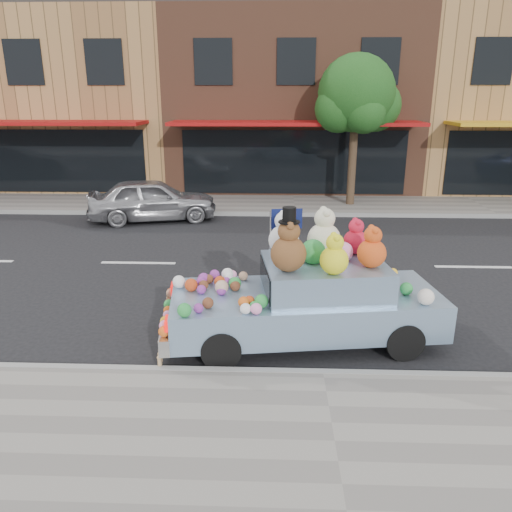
{
  "coord_description": "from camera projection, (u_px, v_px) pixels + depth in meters",
  "views": [
    {
      "loc": [
        -0.72,
        -11.3,
        3.9
      ],
      "look_at": [
        -1.03,
        -3.17,
        1.25
      ],
      "focal_mm": 35.0,
      "sensor_mm": 36.0,
      "label": 1
    }
  ],
  "objects": [
    {
      "name": "far_sidewalk",
      "position": [
        294.0,
        205.0,
        18.08
      ],
      "size": [
        60.0,
        3.0,
        0.12
      ],
      "primitive_type": "cube",
      "color": "gray",
      "rests_on": "ground"
    },
    {
      "name": "far_kerb",
      "position": [
        296.0,
        214.0,
        16.65
      ],
      "size": [
        60.0,
        0.12,
        0.13
      ],
      "primitive_type": "cube",
      "color": "gray",
      "rests_on": "ground"
    },
    {
      "name": "street_tree",
      "position": [
        357.0,
        100.0,
        16.93
      ],
      "size": [
        3.0,
        2.7,
        5.22
      ],
      "color": "#38281C",
      "rests_on": "ground"
    },
    {
      "name": "storefront_mid",
      "position": [
        292.0,
        100.0,
        22.17
      ],
      "size": [
        10.0,
        9.8,
        7.3
      ],
      "color": "brown",
      "rests_on": "ground"
    },
    {
      "name": "ground",
      "position": [
        304.0,
        265.0,
        11.92
      ],
      "size": [
        120.0,
        120.0,
        0.0
      ],
      "primitive_type": "plane",
      "color": "black",
      "rests_on": "ground"
    },
    {
      "name": "near_sidewalk",
      "position": [
        334.0,
        445.0,
        5.73
      ],
      "size": [
        60.0,
        3.0,
        0.12
      ],
      "primitive_type": "cube",
      "color": "gray",
      "rests_on": "ground"
    },
    {
      "name": "art_car",
      "position": [
        307.0,
        294.0,
        8.08
      ],
      "size": [
        4.67,
        2.32,
        2.33
      ],
      "rotation": [
        0.0,
        0.0,
        0.13
      ],
      "color": "black",
      "rests_on": "ground"
    },
    {
      "name": "storefront_left",
      "position": [
        70.0,
        100.0,
        22.52
      ],
      "size": [
        10.0,
        9.8,
        7.3
      ],
      "color": "#AA7B47",
      "rests_on": "ground"
    },
    {
      "name": "car_silver",
      "position": [
        153.0,
        200.0,
        15.91
      ],
      "size": [
        4.28,
        2.51,
        1.37
      ],
      "primitive_type": "imported",
      "rotation": [
        0.0,
        0.0,
        1.81
      ],
      "color": "#A5A5AA",
      "rests_on": "ground"
    },
    {
      "name": "near_kerb",
      "position": [
        323.0,
        375.0,
        7.15
      ],
      "size": [
        60.0,
        0.12,
        0.13
      ],
      "primitive_type": "cube",
      "color": "gray",
      "rests_on": "ground"
    }
  ]
}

